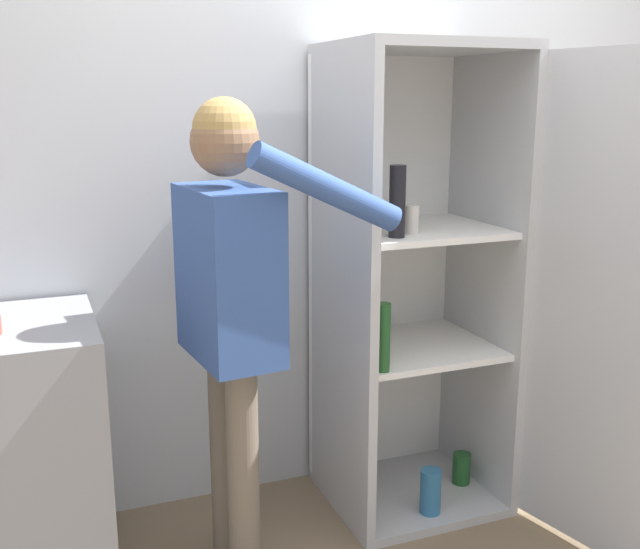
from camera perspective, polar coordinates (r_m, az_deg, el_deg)
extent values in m
cube|color=silver|center=(3.07, 1.52, 7.23)|extent=(7.00, 0.06, 2.55)
cube|color=#B7BABC|center=(3.23, 6.76, -16.10)|extent=(0.65, 0.59, 0.04)
cube|color=#B7BABC|center=(2.82, 7.77, 16.80)|extent=(0.65, 0.59, 0.04)
cube|color=white|center=(3.14, 4.82, 0.34)|extent=(0.65, 0.03, 1.73)
cube|color=#B7BABC|center=(2.77, 1.61, -1.38)|extent=(0.04, 0.59, 1.73)
cube|color=#B7BABC|center=(3.06, 12.31, -0.27)|extent=(0.04, 0.59, 1.73)
cube|color=white|center=(2.98, 7.09, -5.50)|extent=(0.58, 0.52, 0.02)
cube|color=white|center=(2.86, 7.35, 3.39)|extent=(0.58, 0.52, 0.02)
cube|color=#B7BABC|center=(2.67, 21.55, -2.90)|extent=(0.19, 0.65, 1.73)
cylinder|color=teal|center=(3.03, 8.42, -16.03)|extent=(0.08, 0.08, 0.18)
cylinder|color=#1E5123|center=(2.64, 4.84, -4.80)|extent=(0.05, 0.05, 0.25)
cylinder|color=teal|center=(3.24, 2.32, -14.46)|extent=(0.08, 0.08, 0.11)
cylinder|color=beige|center=(2.70, 6.94, 4.20)|extent=(0.06, 0.06, 0.10)
cylinder|color=#1E5123|center=(3.27, 10.72, -14.30)|extent=(0.07, 0.07, 0.13)
cylinder|color=black|center=(2.62, 5.99, 5.56)|extent=(0.06, 0.06, 0.25)
cylinder|color=#726656|center=(2.70, -7.22, -13.42)|extent=(0.11, 0.11, 0.78)
cylinder|color=#726656|center=(2.56, -5.86, -14.96)|extent=(0.11, 0.11, 0.78)
cube|color=#335193|center=(2.40, -6.98, 0.06)|extent=(0.27, 0.44, 0.55)
sphere|color=#8C6647|center=(2.34, -7.27, 10.00)|extent=(0.21, 0.21, 0.21)
sphere|color=#AD894C|center=(2.34, -7.30, 10.92)|extent=(0.20, 0.20, 0.20)
cylinder|color=#335193|center=(2.62, -8.76, 0.50)|extent=(0.08, 0.08, 0.52)
cylinder|color=#335193|center=(2.24, 0.58, 6.57)|extent=(0.51, 0.14, 0.29)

